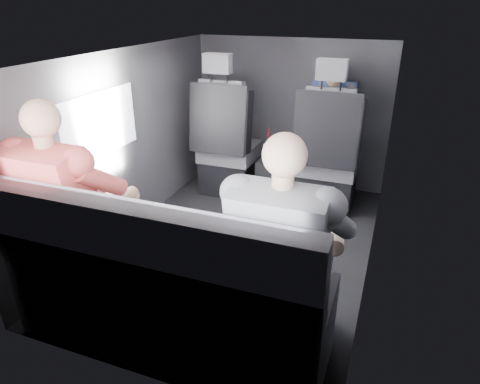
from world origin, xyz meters
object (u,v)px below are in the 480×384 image
at_px(soda_cup, 268,151).
at_px(passenger_rear_left, 74,210).
at_px(front_seat_right, 327,163).
at_px(rear_bench, 167,295).
at_px(water_bottle, 283,151).
at_px(passenger_rear_right, 286,254).
at_px(front_seat_left, 227,151).
at_px(center_console, 276,177).
at_px(passenger_front_right, 332,116).
at_px(laptop_black, 288,235).
at_px(laptop_white, 95,200).

relative_size(soda_cup, passenger_rear_left, 0.22).
xyz_separation_m(front_seat_right, rear_bench, (-0.45, -1.90, -0.09)).
xyz_separation_m(water_bottle, passenger_rear_right, (0.49, -1.77, 0.15)).
bearing_deg(front_seat_left, passenger_rear_left, -94.43).
xyz_separation_m(center_console, passenger_rear_right, (0.57, -1.85, 0.42)).
bearing_deg(passenger_rear_right, passenger_front_right, 94.22).
xyz_separation_m(rear_bench, laptop_black, (0.54, 0.26, 0.32)).
distance_m(center_console, soda_cup, 0.29).
bearing_deg(laptop_black, passenger_front_right, 93.63).
xyz_separation_m(front_seat_right, passenger_rear_right, (0.12, -1.81, 0.22)).
distance_m(front_seat_right, laptop_black, 1.66).
height_order(laptop_white, passenger_rear_left, passenger_rear_left).
relative_size(front_seat_right, center_console, 2.64).
bearing_deg(laptop_white, passenger_rear_left, -95.83).
relative_size(center_console, laptop_black, 1.43).
bearing_deg(center_console, soda_cup, -120.36).
height_order(front_seat_right, passenger_rear_right, front_seat_right).
bearing_deg(front_seat_left, center_console, 5.07).
relative_size(soda_cup, passenger_front_right, 0.38).
bearing_deg(laptop_black, soda_cup, 110.37).
bearing_deg(front_seat_right, laptop_white, -121.75).
bearing_deg(passenger_rear_right, water_bottle, 105.56).
bearing_deg(front_seat_right, passenger_rear_left, -119.92).
relative_size(front_seat_left, passenger_rear_right, 1.04).
height_order(center_console, soda_cup, soda_cup).
bearing_deg(soda_cup, passenger_front_right, 33.24).
relative_size(front_seat_right, water_bottle, 7.54).
bearing_deg(passenger_front_right, front_seat_left, -163.45).
distance_m(front_seat_left, passenger_rear_left, 1.83).
relative_size(front_seat_right, rear_bench, 0.79).
height_order(rear_bench, passenger_rear_left, passenger_rear_left).
relative_size(front_seat_left, soda_cup, 4.72).
height_order(center_console, passenger_rear_right, passenger_rear_right).
xyz_separation_m(front_seat_left, rear_bench, (0.45, -1.90, -0.09)).
bearing_deg(laptop_black, front_seat_left, 121.00).
height_order(front_seat_right, rear_bench, front_seat_right).
bearing_deg(passenger_rear_left, passenger_front_right, 63.98).
height_order(front_seat_left, passenger_front_right, front_seat_left).
height_order(center_console, laptop_black, laptop_black).
relative_size(center_console, passenger_rear_right, 0.40).
xyz_separation_m(rear_bench, laptop_white, (-0.57, 0.25, 0.32)).
bearing_deg(laptop_white, laptop_black, 0.53).
height_order(rear_bench, passenger_rear_right, passenger_rear_right).
distance_m(rear_bench, passenger_rear_right, 0.66).
bearing_deg(rear_bench, soda_cup, 91.65).
distance_m(front_seat_left, water_bottle, 0.53).
relative_size(soda_cup, laptop_white, 0.81).
distance_m(water_bottle, passenger_rear_left, 1.90).
xyz_separation_m(front_seat_left, passenger_rear_left, (-0.14, -1.81, 0.24)).
xyz_separation_m(center_console, soda_cup, (-0.05, -0.09, 0.27)).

